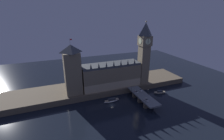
# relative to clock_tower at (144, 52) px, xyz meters

# --- Properties ---
(ground_plane) EXTENTS (400.00, 400.00, 0.00)m
(ground_plane) POSITION_rel_clock_tower_xyz_m (-51.92, -26.92, -46.10)
(ground_plane) COLOR black
(embankment) EXTENTS (220.00, 42.00, 6.52)m
(embankment) POSITION_rel_clock_tower_xyz_m (-51.92, 12.08, -42.84)
(embankment) COLOR brown
(embankment) RESTS_ON ground_plane
(parliament_hall) EXTENTS (68.70, 21.55, 33.69)m
(parliament_hall) POSITION_rel_clock_tower_xyz_m (-40.99, 4.16, -25.58)
(parliament_hall) COLOR #7F7056
(parliament_hall) RESTS_ON embankment
(clock_tower) EXTENTS (13.30, 13.41, 74.81)m
(clock_tower) POSITION_rel_clock_tower_xyz_m (0.00, 0.00, 0.00)
(clock_tower) COLOR #7F7056
(clock_tower) RESTS_ON embankment
(victoria_tower) EXTENTS (17.11, 17.11, 59.40)m
(victoria_tower) POSITION_rel_clock_tower_xyz_m (-84.94, 2.96, -12.74)
(victoria_tower) COLOR #7F7056
(victoria_tower) RESTS_ON embankment
(bridge) EXTENTS (13.04, 46.00, 7.47)m
(bridge) POSITION_rel_clock_tower_xyz_m (-18.40, -31.92, -40.95)
(bridge) COLOR slate
(bridge) RESTS_ON ground_plane
(car_northbound_lead) EXTENTS (1.99, 4.31, 1.35)m
(car_northbound_lead) POSITION_rel_clock_tower_xyz_m (-21.27, -23.45, -38.00)
(car_northbound_lead) COLOR white
(car_northbound_lead) RESTS_ON bridge
(car_northbound_trail) EXTENTS (1.91, 4.58, 1.44)m
(car_northbound_trail) POSITION_rel_clock_tower_xyz_m (-21.27, -42.92, -37.96)
(car_northbound_trail) COLOR silver
(car_northbound_trail) RESTS_ON bridge
(car_southbound_trail) EXTENTS (1.98, 4.55, 1.52)m
(car_southbound_trail) POSITION_rel_clock_tower_xyz_m (-15.54, -21.92, -37.92)
(car_southbound_trail) COLOR white
(car_southbound_trail) RESTS_ON bridge
(pedestrian_near_rail) EXTENTS (0.38, 0.38, 1.64)m
(pedestrian_near_rail) POSITION_rel_clock_tower_xyz_m (-24.14, -41.04, -37.77)
(pedestrian_near_rail) COLOR black
(pedestrian_near_rail) RESTS_ON bridge
(pedestrian_mid_walk) EXTENTS (0.38, 0.38, 1.86)m
(pedestrian_mid_walk) POSITION_rel_clock_tower_xyz_m (-12.67, -33.60, -37.64)
(pedestrian_mid_walk) COLOR black
(pedestrian_mid_walk) RESTS_ON bridge
(pedestrian_far_rail) EXTENTS (0.38, 0.38, 1.62)m
(pedestrian_far_rail) POSITION_rel_clock_tower_xyz_m (-24.14, -23.22, -37.78)
(pedestrian_far_rail) COLOR black
(pedestrian_far_rail) RESTS_ON bridge
(street_lamp_near) EXTENTS (1.34, 0.60, 6.50)m
(street_lamp_near) POSITION_rel_clock_tower_xyz_m (-24.54, -46.64, -34.56)
(street_lamp_near) COLOR #2D3333
(street_lamp_near) RESTS_ON bridge
(street_lamp_mid) EXTENTS (1.34, 0.60, 6.06)m
(street_lamp_mid) POSITION_rel_clock_tower_xyz_m (-12.27, -31.92, -34.83)
(street_lamp_mid) COLOR #2D3333
(street_lamp_mid) RESTS_ON bridge
(street_lamp_far) EXTENTS (1.34, 0.60, 6.41)m
(street_lamp_far) POSITION_rel_clock_tower_xyz_m (-24.54, -17.20, -34.62)
(street_lamp_far) COLOR #2D3333
(street_lamp_far) RESTS_ON bridge
(boat_upstream) EXTENTS (17.65, 5.99, 3.70)m
(boat_upstream) POSITION_rel_clock_tower_xyz_m (-49.22, -19.96, -44.75)
(boat_upstream) COLOR white
(boat_upstream) RESTS_ON ground_plane
(boat_downstream) EXTENTS (15.13, 7.02, 3.85)m
(boat_downstream) POSITION_rel_clock_tower_xyz_m (10.20, -23.30, -44.69)
(boat_downstream) COLOR #B2A893
(boat_downstream) RESTS_ON ground_plane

